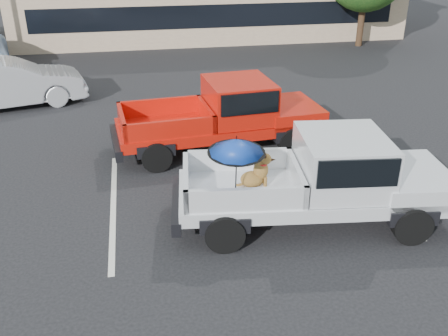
{
  "coord_description": "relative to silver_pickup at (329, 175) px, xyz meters",
  "views": [
    {
      "loc": [
        -2.33,
        -7.76,
        5.59
      ],
      "look_at": [
        -0.74,
        0.81,
        1.3
      ],
      "focal_mm": 40.0,
      "sensor_mm": 36.0,
      "label": 1
    }
  ],
  "objects": [
    {
      "name": "ground",
      "position": [
        -1.35,
        -0.6,
        -1.05
      ],
      "size": [
        90.0,
        90.0,
        0.0
      ],
      "primitive_type": "plane",
      "color": "black",
      "rests_on": "ground"
    },
    {
      "name": "red_pickup",
      "position": [
        -1.14,
        4.07,
        -0.02
      ],
      "size": [
        5.85,
        2.5,
        1.88
      ],
      "rotation": [
        0.0,
        0.0,
        0.09
      ],
      "color": "black",
      "rests_on": "ground"
    },
    {
      "name": "silver_pickup",
      "position": [
        0.0,
        0.0,
        0.0
      ],
      "size": [
        5.87,
        2.59,
        2.06
      ],
      "rotation": [
        0.0,
        0.0,
        -0.11
      ],
      "color": "black",
      "rests_on": "ground"
    },
    {
      "name": "silver_sedan",
      "position": [
        -7.79,
        8.8,
        -0.25
      ],
      "size": [
        5.12,
        2.83,
        1.6
      ],
      "primitive_type": "imported",
      "rotation": [
        0.0,
        0.0,
        1.82
      ],
      "color": "silver",
      "rests_on": "ground"
    },
    {
      "name": "stripe_right",
      "position": [
        1.65,
        1.4,
        -1.05
      ],
      "size": [
        0.12,
        5.0,
        0.01
      ],
      "primitive_type": "cube",
      "color": "silver",
      "rests_on": "ground"
    },
    {
      "name": "stripe_left",
      "position": [
        -4.35,
        1.4,
        -1.05
      ],
      "size": [
        0.12,
        5.0,
        0.01
      ],
      "primitive_type": "cube",
      "color": "silver",
      "rests_on": "ground"
    }
  ]
}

